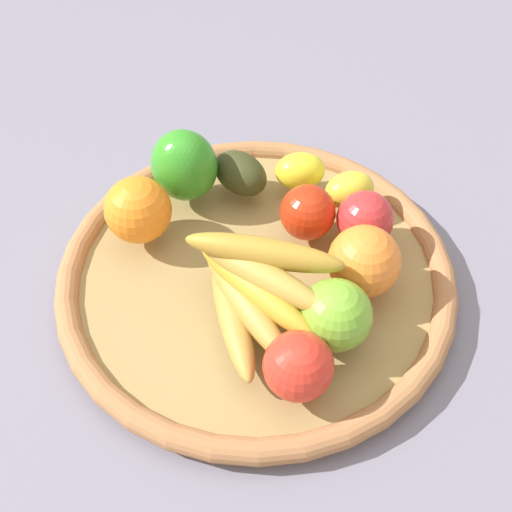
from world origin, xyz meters
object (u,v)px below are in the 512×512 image
(avocado, at_px, (240,173))
(orange_1, at_px, (138,210))
(apple_3, at_px, (298,366))
(bell_pepper, at_px, (184,166))
(orange_0, at_px, (364,261))
(banana_bunch, at_px, (252,286))
(apple_0, at_px, (335,315))
(lemon_1, at_px, (300,171))
(apple_2, at_px, (365,219))
(lemon_0, at_px, (350,190))
(apple_1, at_px, (308,212))

(avocado, distance_m, orange_1, 0.14)
(orange_1, bearing_deg, apple_3, -150.96)
(bell_pepper, relative_size, apple_3, 1.34)
(orange_0, distance_m, banana_bunch, 0.13)
(apple_0, bearing_deg, orange_1, 44.03)
(orange_0, xyz_separation_m, banana_bunch, (-0.01, 0.13, 0.00))
(lemon_1, xyz_separation_m, orange_1, (-0.04, 0.21, 0.02))
(apple_2, bearing_deg, orange_0, 160.69)
(avocado, xyz_separation_m, lemon_0, (-0.06, -0.13, -0.00))
(apple_3, bearing_deg, apple_1, -17.13)
(bell_pepper, bearing_deg, apple_2, 178.00)
(apple_0, bearing_deg, bell_pepper, 26.20)
(apple_2, distance_m, apple_0, 0.15)
(avocado, bearing_deg, lemon_0, -113.50)
(orange_0, distance_m, lemon_1, 0.18)
(lemon_0, height_order, apple_0, apple_0)
(orange_0, height_order, apple_3, orange_0)
(apple_2, xyz_separation_m, apple_3, (-0.18, 0.13, 0.00))
(bell_pepper, bearing_deg, orange_0, 162.28)
(banana_bunch, distance_m, apple_0, 0.09)
(orange_0, xyz_separation_m, orange_1, (0.13, 0.24, -0.00))
(lemon_1, bearing_deg, lemon_0, -132.02)
(orange_1, bearing_deg, avocado, -68.49)
(orange_0, bearing_deg, apple_0, 140.80)
(avocado, relative_size, apple_2, 1.14)
(orange_0, bearing_deg, apple_3, 137.39)
(apple_3, bearing_deg, lemon_0, -27.92)
(lemon_1, relative_size, orange_1, 0.80)
(bell_pepper, bearing_deg, apple_0, 145.77)
(avocado, height_order, lemon_0, avocado)
(apple_1, distance_m, apple_0, 0.15)
(lemon_1, distance_m, apple_2, 0.12)
(banana_bunch, height_order, apple_1, banana_bunch)
(orange_0, distance_m, orange_1, 0.27)
(orange_0, xyz_separation_m, apple_1, (0.09, 0.04, -0.01))
(apple_2, relative_size, apple_1, 1.01)
(lemon_1, relative_size, lemon_0, 1.01)
(apple_0, bearing_deg, avocado, 12.27)
(avocado, relative_size, lemon_0, 1.21)
(banana_bunch, bearing_deg, apple_1, -40.48)
(orange_1, bearing_deg, apple_1, -101.20)
(orange_1, relative_size, apple_3, 1.12)
(bell_pepper, relative_size, apple_2, 1.41)
(apple_3, height_order, lemon_0, apple_3)
(avocado, bearing_deg, apple_1, -144.99)
(apple_2, distance_m, apple_3, 0.22)
(banana_bunch, height_order, orange_1, banana_bunch)
(orange_0, bearing_deg, apple_1, 23.41)
(orange_0, xyz_separation_m, apple_0, (-0.06, 0.05, -0.00))
(banana_bunch, relative_size, bell_pepper, 1.83)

